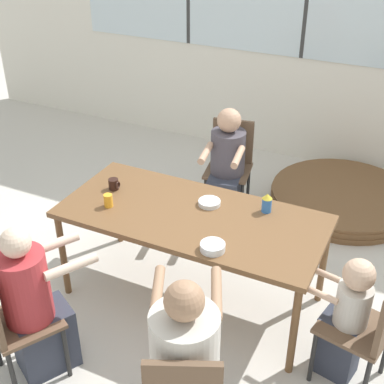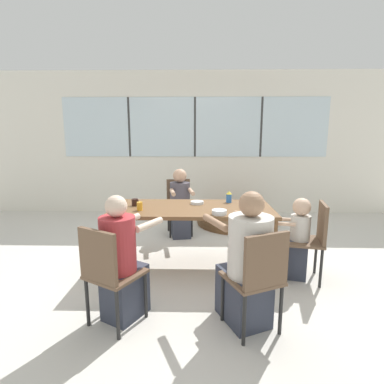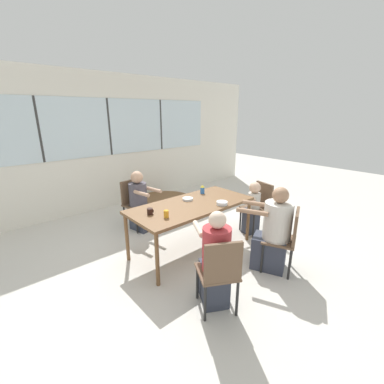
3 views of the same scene
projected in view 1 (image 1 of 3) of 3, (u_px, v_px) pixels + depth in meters
ground_plane at (192, 295)px, 4.11m from camera, size 16.00×16.00×0.00m
wall_back_with_windows at (305, 30)px, 5.44m from camera, size 8.40×0.08×2.80m
dining_table at (192, 221)px, 3.76m from camera, size 1.87×0.85×0.75m
chair_for_woman_green_shirt at (230, 158)px, 4.96m from camera, size 0.46×0.46×0.87m
chair_for_man_teal_shirt at (8, 317)px, 3.19m from camera, size 0.54×0.54×0.87m
chair_for_toddler at (372, 323)px, 3.14m from camera, size 0.48×0.48×0.87m
person_woman_green_shirt at (226, 171)px, 4.85m from camera, size 0.40×0.61×1.06m
person_man_blue_shirt at (185, 372)px, 2.85m from camera, size 0.58×0.73×1.15m
person_man_teal_shirt at (35, 309)px, 3.28m from camera, size 0.52×0.61×1.10m
person_toddler at (345, 321)px, 3.26m from camera, size 0.41×0.28×0.92m
coffee_mug at (114, 184)px, 4.01m from camera, size 0.08×0.08×0.08m
sippy_cup at (267, 203)px, 3.73m from camera, size 0.07×0.07×0.14m
juice_glass at (108, 201)px, 3.80m from camera, size 0.06×0.06×0.10m
bowl_white_shallow at (213, 247)px, 3.36m from camera, size 0.16×0.16×0.05m
bowl_cereal at (209, 203)px, 3.83m from camera, size 0.16×0.16×0.03m
folded_table_stack at (343, 198)px, 5.21m from camera, size 1.40×1.40×0.15m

